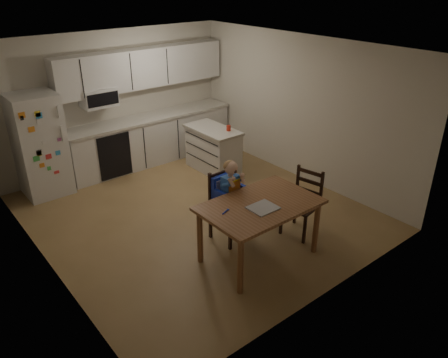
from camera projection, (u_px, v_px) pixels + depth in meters
name	position (u px, v px, depth m)	size (l,w,h in m)	color
room	(175.00, 129.00, 6.63)	(4.52, 5.01, 2.51)	olive
refrigerator	(40.00, 145.00, 7.10)	(0.72, 0.70, 1.70)	silver
kitchen_run	(147.00, 118.00, 8.31)	(3.37, 0.62, 2.15)	silver
kitchen_island	(213.00, 149.00, 8.10)	(0.58, 1.11, 0.82)	silver
red_cup	(229.00, 128.00, 7.80)	(0.08, 0.08, 0.10)	red
dining_table	(260.00, 211.00, 5.50)	(1.49, 0.96, 0.80)	brown
napkin	(263.00, 208.00, 5.34)	(0.34, 0.29, 0.01)	#B1B1B6
toddler_spoon	(225.00, 212.00, 5.25)	(0.02, 0.02, 0.12)	#1930BE
chair_booster	(228.00, 192.00, 5.92)	(0.47, 0.47, 1.18)	black
chair_side	(305.00, 197.00, 6.15)	(0.49, 0.49, 0.95)	black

